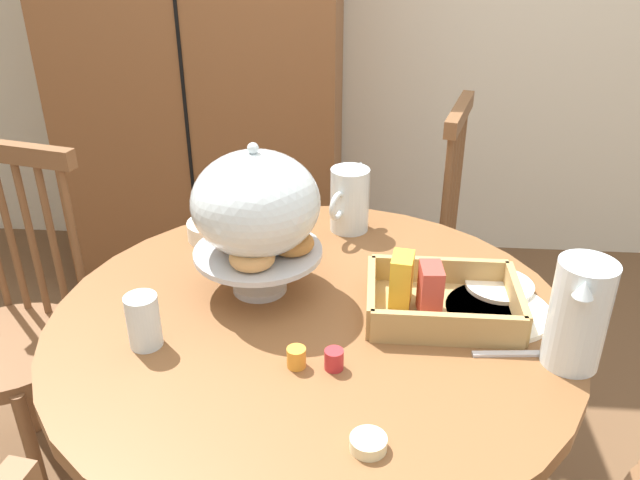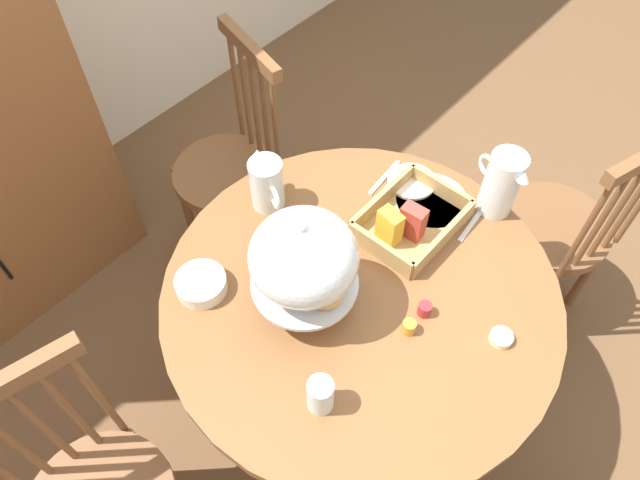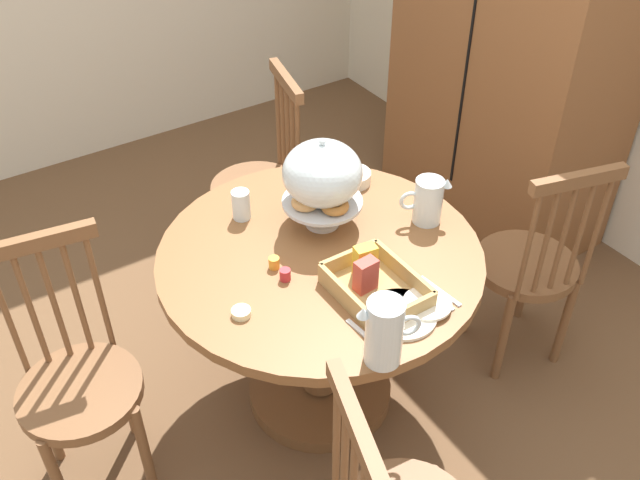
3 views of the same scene
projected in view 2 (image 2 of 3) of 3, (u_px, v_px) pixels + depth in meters
The scene contains 18 objects.
ground_plane at pixel (380, 383), 2.24m from camera, with size 10.00×10.00×0.00m, color brown.
dining_table at pixel (357, 331), 1.81m from camera, with size 1.10×1.10×0.74m.
windsor_chair_facing_door at pixel (559, 231), 2.10m from camera, with size 0.42×0.42×0.97m.
windsor_chair_far_side at pixel (231, 170), 2.28m from camera, with size 0.42×0.42×0.97m.
pastry_stand_with_dome at pixel (304, 260), 1.44m from camera, with size 0.28×0.28×0.34m.
orange_juice_pitcher at pixel (267, 186), 1.75m from camera, with size 0.10×0.18×0.17m.
milk_pitcher at pixel (500, 186), 1.72m from camera, with size 0.11×0.18×0.21m.
cereal_basket at pixel (409, 222), 1.72m from camera, with size 0.32×0.24×0.12m.
china_plate_large at pixel (432, 201), 1.81m from camera, with size 0.22×0.22×0.01m, color white.
china_plate_small at pixel (412, 181), 1.84m from camera, with size 0.15×0.15×0.01m, color white.
cereal_bowl at pixel (201, 284), 1.61m from camera, with size 0.14×0.14×0.04m, color white.
drinking_glass at pixel (320, 395), 1.39m from camera, with size 0.06×0.06×0.11m, color silver.
butter_dish at pixel (501, 338), 1.53m from camera, with size 0.06×0.06×0.02m, color beige.
jam_jar_strawberry at pixel (425, 309), 1.56m from camera, with size 0.04×0.04×0.04m, color #B7282D.
jam_jar_apricot at pixel (409, 327), 1.53m from camera, with size 0.04×0.04×0.04m, color orange.
table_knife at pixel (392, 181), 1.86m from camera, with size 0.17×0.01×0.01m, color silver.
dinner_fork at pixel (384, 177), 1.87m from camera, with size 0.17×0.01×0.01m, color silver.
soup_spoon at pixel (473, 223), 1.76m from camera, with size 0.17×0.01×0.01m, color silver.
Camera 2 is at (-0.82, -0.42, 2.13)m, focal length 33.25 mm.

